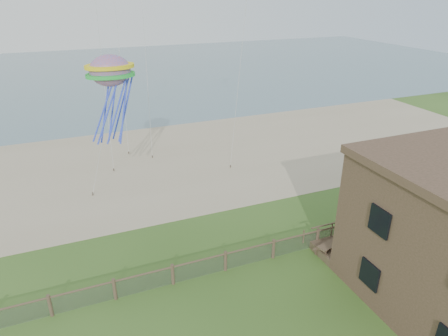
% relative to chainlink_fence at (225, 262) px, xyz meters
% --- Properties ---
extents(sand_beach, '(72.00, 20.00, 0.02)m').
position_rel_chainlink_fence_xyz_m(sand_beach, '(0.00, 16.00, -0.55)').
color(sand_beach, tan).
rests_on(sand_beach, ground).
extents(ocean, '(160.00, 68.00, 0.02)m').
position_rel_chainlink_fence_xyz_m(ocean, '(0.00, 60.00, -0.55)').
color(ocean, slate).
rests_on(ocean, ground).
extents(chainlink_fence, '(36.20, 0.20, 1.25)m').
position_rel_chainlink_fence_xyz_m(chainlink_fence, '(0.00, 0.00, 0.00)').
color(chainlink_fence, '#4A362A').
rests_on(chainlink_fence, ground).
extents(motel_deck, '(15.00, 2.00, 0.50)m').
position_rel_chainlink_fence_xyz_m(motel_deck, '(13.00, -1.00, -0.30)').
color(motel_deck, brown).
rests_on(motel_deck, ground).
extents(picnic_table, '(1.81, 1.53, 0.66)m').
position_rel_chainlink_fence_xyz_m(picnic_table, '(6.16, -1.00, -0.22)').
color(picnic_table, brown).
rests_on(picnic_table, ground).
extents(octopus_kite, '(3.14, 2.32, 6.17)m').
position_rel_chainlink_fence_xyz_m(octopus_kite, '(-4.00, 8.91, 7.62)').
color(octopus_kite, '#FF4E28').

